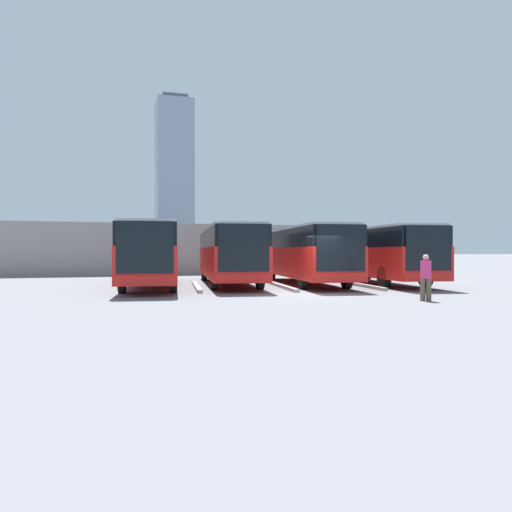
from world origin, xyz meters
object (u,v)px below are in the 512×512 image
bus_2 (228,253)px  bus_3 (152,253)px  pedestrian (426,276)px  bus_0 (375,253)px  bus_1 (304,253)px

bus_2 → bus_3: (4.17, 0.65, 0.00)m
pedestrian → bus_2: bearing=-33.9°
bus_0 → pedestrian: (3.55, 9.78, -0.84)m
bus_0 → bus_3: bearing=5.1°
bus_0 → bus_1: same height
bus_1 → bus_2: 4.24m
bus_0 → bus_1: bearing=1.9°
bus_2 → pedestrian: (-4.79, 10.93, -0.84)m
bus_1 → bus_3: same height
bus_2 → pedestrian: bearing=121.0°
bus_1 → bus_2: bearing=-2.9°
bus_1 → bus_3: bearing=6.6°
bus_1 → bus_0: bearing=-178.1°
bus_0 → bus_3: size_ratio=1.00×
bus_0 → pedestrian: bearing=77.4°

